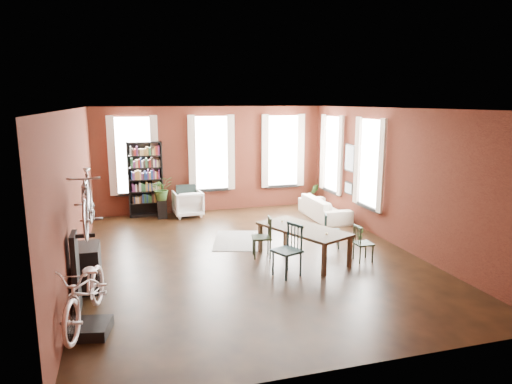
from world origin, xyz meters
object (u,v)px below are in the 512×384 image
object	(u,v)px
dining_chair_a	(287,251)
dining_chair_c	(363,243)
white_armchair	(188,202)
dining_table	(303,244)
dining_chair_b	(262,237)
bookshelf	(146,179)
console_table	(89,267)
cream_sofa	(324,204)
bicycle_floor	(83,262)
dining_chair_d	(332,231)
plant_stand	(162,209)
bike_trainer	(90,329)

from	to	relation	value
dining_chair_a	dining_chair_c	world-z (taller)	dining_chair_a
dining_chair_a	white_armchair	xyz separation A→B (m)	(-1.21, 5.25, -0.09)
dining_table	dining_chair_b	distance (m)	0.90
bookshelf	console_table	xyz separation A→B (m)	(-1.28, -5.20, -0.70)
dining_table	dining_chair_a	world-z (taller)	dining_chair_a
cream_sofa	console_table	xyz separation A→B (m)	(-6.23, -3.50, -0.01)
bicycle_floor	cream_sofa	bearing A→B (deg)	52.19
dining_chair_b	white_armchair	world-z (taller)	dining_chair_b
dining_chair_c	dining_chair_d	distance (m)	1.08
dining_chair_a	bicycle_floor	distance (m)	3.85
dining_table	plant_stand	xyz separation A→B (m)	(-2.62, 4.41, -0.08)
dining_table	dining_chair_d	world-z (taller)	dining_chair_d
dining_chair_a	plant_stand	world-z (taller)	dining_chair_a
dining_chair_c	dining_chair_a	bearing A→B (deg)	100.78
bicycle_floor	dining_chair_a	bearing A→B (deg)	32.10
bike_trainer	bookshelf	bearing A→B (deg)	80.43
dining_table	bike_trainer	bearing A→B (deg)	-176.98
console_table	dining_chair_d	bearing A→B (deg)	10.39
cream_sofa	bike_trainer	size ratio (longest dim) A/B	3.67
dining_chair_c	bicycle_floor	size ratio (longest dim) A/B	0.41
dining_chair_a	dining_chair_c	bearing A→B (deg)	77.65
bookshelf	dining_chair_c	bearing A→B (deg)	-51.41
white_armchair	bicycle_floor	size ratio (longest dim) A/B	0.44
dining_table	white_armchair	size ratio (longest dim) A/B	2.45
dining_chair_a	dining_chair_b	distance (m)	1.20
dining_chair_b	bike_trainer	bearing A→B (deg)	-43.61
dining_chair_b	dining_chair_c	size ratio (longest dim) A/B	1.14
bookshelf	white_armchair	xyz separation A→B (m)	(1.17, -0.37, -0.68)
dining_chair_d	bike_trainer	distance (m)	5.86
dining_chair_b	bike_trainer	world-z (taller)	dining_chair_b
plant_stand	bicycle_floor	size ratio (longest dim) A/B	0.28
dining_chair_c	cream_sofa	world-z (taller)	cream_sofa
dining_chair_d	bicycle_floor	xyz separation A→B (m)	(-5.18, -2.71, 0.72)
dining_table	dining_chair_a	distance (m)	1.05
dining_table	bookshelf	xyz separation A→B (m)	(-3.03, 4.82, 0.75)
plant_stand	dining_table	bearing A→B (deg)	-59.31
dining_chair_b	bike_trainer	distance (m)	4.25
console_table	bicycle_floor	world-z (taller)	bicycle_floor
dining_chair_a	plant_stand	size ratio (longest dim) A/B	1.91
dining_chair_b	dining_table	bearing A→B (deg)	73.88
dining_chair_b	plant_stand	world-z (taller)	dining_chair_b
dining_chair_b	bike_trainer	size ratio (longest dim) A/B	1.56
dining_chair_c	bike_trainer	bearing A→B (deg)	107.84
dining_chair_a	dining_chair_b	xyz separation A→B (m)	(-0.15, 1.19, -0.06)
dining_table	bookshelf	bearing A→B (deg)	98.08
bookshelf	cream_sofa	bearing A→B (deg)	-18.95
plant_stand	cream_sofa	bearing A→B (deg)	-15.87
bookshelf	bike_trainer	distance (m)	7.14
dining_chair_b	dining_chair_d	size ratio (longest dim) A/B	1.13
dining_table	white_armchair	world-z (taller)	white_armchair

